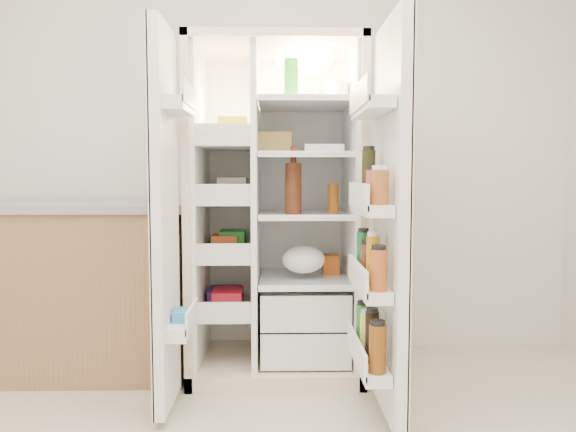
{
  "coord_description": "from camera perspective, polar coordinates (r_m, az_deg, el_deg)",
  "views": [
    {
      "loc": [
        0.16,
        -1.41,
        1.09
      ],
      "look_at": [
        0.22,
        1.25,
        0.89
      ],
      "focal_mm": 34.0,
      "sensor_mm": 36.0,
      "label": 1
    }
  ],
  "objects": [
    {
      "name": "kitchen_counter",
      "position": [
        3.3,
        -21.19,
        -6.86
      ],
      "size": [
        1.3,
        0.69,
        0.94
      ],
      "color": "#8D6746",
      "rests_on": "floor"
    },
    {
      "name": "fridge_door",
      "position": [
        2.43,
        10.19,
        -1.17
      ],
      "size": [
        0.17,
        0.58,
        1.72
      ],
      "color": "white",
      "rests_on": "floor"
    },
    {
      "name": "freezer_door",
      "position": [
        2.52,
        -12.68,
        -0.42
      ],
      "size": [
        0.15,
        0.4,
        1.72
      ],
      "color": "white",
      "rests_on": "floor"
    },
    {
      "name": "wall_back",
      "position": [
        3.42,
        -4.07,
        8.56
      ],
      "size": [
        4.0,
        0.02,
        2.7
      ],
      "primitive_type": "cube",
      "color": "silver",
      "rests_on": "floor"
    },
    {
      "name": "refrigerator",
      "position": [
        3.08,
        -0.96,
        -2.22
      ],
      "size": [
        0.92,
        0.7,
        1.8
      ],
      "color": "beige",
      "rests_on": "floor"
    }
  ]
}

